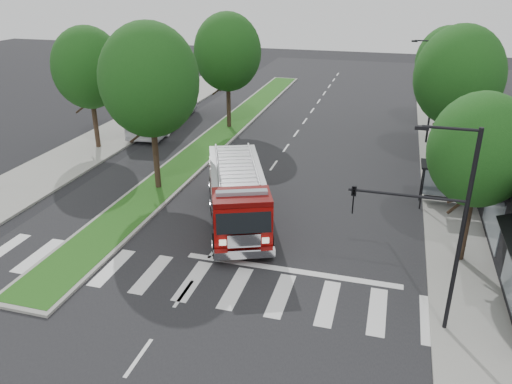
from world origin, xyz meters
TOP-DOWN VIEW (x-y plane):
  - ground at (0.00, 0.00)m, footprint 140.00×140.00m
  - sidewalk_right at (12.50, 10.00)m, footprint 5.00×80.00m
  - sidewalk_left at (-14.50, 10.00)m, footprint 5.00×80.00m
  - median at (-6.00, 18.00)m, footprint 3.00×50.00m
  - bus_shelter at (11.20, 8.15)m, footprint 3.20×1.60m
  - tree_right_near at (11.50, 2.00)m, footprint 4.40×4.40m
  - tree_right_mid at (11.50, 14.00)m, footprint 5.60×5.60m
  - tree_right_far at (11.50, 24.00)m, footprint 5.00×5.00m
  - tree_median_near at (-6.00, 6.00)m, footprint 5.80×5.80m
  - tree_median_far at (-6.00, 20.00)m, footprint 5.60×5.60m
  - tree_left_mid at (-14.00, 12.00)m, footprint 5.20×5.20m
  - streetlight_right_near at (9.61, -3.50)m, footprint 4.08×0.22m
  - streetlight_right_far at (10.35, 20.00)m, footprint 2.11×0.20m
  - fire_engine at (0.16, 3.07)m, footprint 6.06×9.78m
  - city_bus at (-11.65, 19.09)m, footprint 3.89×11.69m

SIDE VIEW (x-z plane):
  - ground at x=0.00m, z-range 0.00..0.00m
  - sidewalk_right at x=12.50m, z-range 0.00..0.15m
  - sidewalk_left at x=-14.50m, z-range 0.00..0.15m
  - median at x=-6.00m, z-range 0.00..0.16m
  - fire_engine at x=0.16m, z-range -0.07..3.20m
  - city_bus at x=-11.65m, z-range 0.00..3.20m
  - bus_shelter at x=11.20m, z-range 0.73..3.34m
  - streetlight_right_far at x=10.35m, z-range 0.48..8.48m
  - streetlight_right_near at x=9.61m, z-range 0.67..8.67m
  - tree_right_near at x=11.50m, z-range 1.48..9.53m
  - tree_right_far at x=11.50m, z-range 1.47..10.20m
  - tree_left_mid at x=-14.00m, z-range 1.58..10.74m
  - tree_right_mid at x=11.50m, z-range 1.63..11.35m
  - tree_median_far at x=-6.00m, z-range 1.63..11.35m
  - tree_median_near at x=-6.00m, z-range 1.73..11.89m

